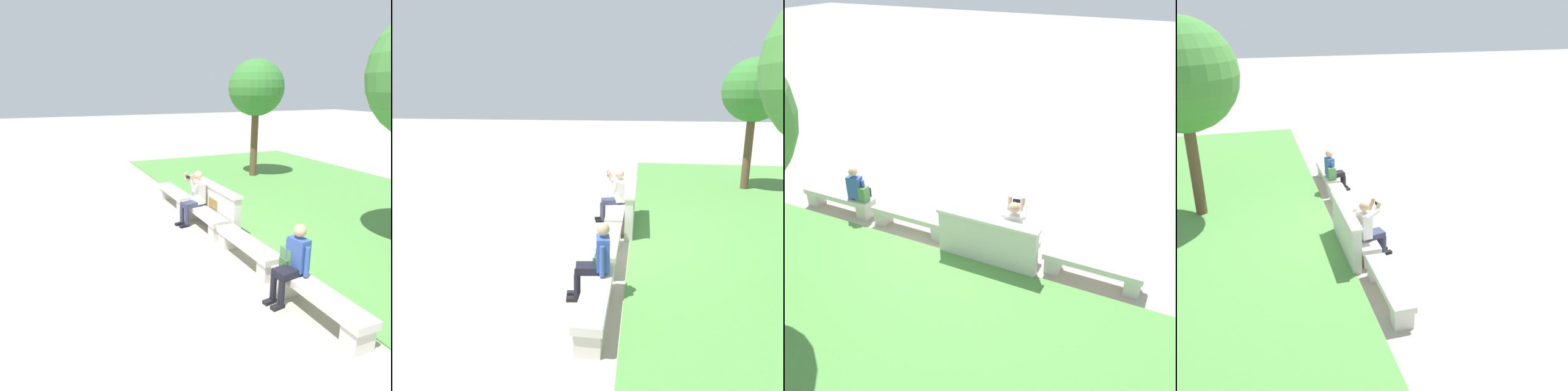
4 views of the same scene
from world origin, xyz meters
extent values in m
plane|color=#B2A593|center=(0.00, 0.00, 0.00)|extent=(80.00, 80.00, 0.00)
cube|color=beige|center=(-3.05, 0.00, 0.39)|extent=(1.86, 0.40, 0.12)
cube|color=beige|center=(-3.80, 0.00, 0.17)|extent=(0.28, 0.34, 0.33)
cube|color=beige|center=(-2.29, 0.00, 0.17)|extent=(0.28, 0.34, 0.33)
cube|color=beige|center=(-1.02, 0.00, 0.39)|extent=(1.86, 0.40, 0.12)
cube|color=beige|center=(-1.77, 0.00, 0.17)|extent=(0.28, 0.34, 0.33)
cube|color=beige|center=(-0.26, 0.00, 0.17)|extent=(0.28, 0.34, 0.33)
cube|color=beige|center=(1.02, 0.00, 0.39)|extent=(1.86, 0.40, 0.12)
cube|color=beige|center=(0.26, 0.00, 0.17)|extent=(0.28, 0.34, 0.33)
cube|color=beige|center=(1.77, 0.00, 0.17)|extent=(0.28, 0.34, 0.33)
cube|color=beige|center=(3.05, 0.00, 0.39)|extent=(1.86, 0.40, 0.12)
cube|color=beige|center=(2.29, 0.00, 0.17)|extent=(0.28, 0.34, 0.33)
cube|color=beige|center=(3.80, 0.00, 0.17)|extent=(0.28, 0.34, 0.33)
cube|color=beige|center=(-1.02, 0.34, 0.47)|extent=(2.07, 0.18, 0.95)
cube|color=silver|center=(-1.02, 0.34, 0.98)|extent=(2.13, 0.24, 0.06)
cube|color=brown|center=(-1.02, 0.24, 0.59)|extent=(0.44, 0.02, 0.22)
cube|color=black|center=(-1.43, -0.46, 0.03)|extent=(0.15, 0.26, 0.06)
cylinder|color=#2D334C|center=(-1.45, -0.39, 0.24)|extent=(0.11, 0.11, 0.42)
cube|color=black|center=(-1.24, -0.41, 0.03)|extent=(0.15, 0.26, 0.06)
cylinder|color=#2D334C|center=(-1.25, -0.35, 0.24)|extent=(0.11, 0.11, 0.42)
cube|color=#2D334C|center=(-1.39, -0.18, 0.51)|extent=(0.39, 0.48, 0.12)
cube|color=silver|center=(-1.45, 0.04, 0.79)|extent=(0.38, 0.29, 0.56)
sphere|color=tan|center=(-1.45, 0.04, 1.21)|extent=(0.22, 0.22, 0.22)
cylinder|color=silver|center=(-1.61, -0.10, 1.08)|extent=(0.16, 0.32, 0.21)
cylinder|color=tan|center=(-1.51, -0.22, 1.16)|extent=(0.10, 0.19, 0.27)
cylinder|color=silver|center=(-1.24, -0.01, 1.08)|extent=(0.16, 0.32, 0.21)
cylinder|color=tan|center=(-1.27, -0.17, 1.16)|extent=(0.14, 0.20, 0.27)
cube|color=black|center=(-1.38, -0.25, 1.20)|extent=(0.15, 0.05, 0.08)
cube|color=black|center=(2.45, -0.43, 0.03)|extent=(0.13, 0.23, 0.06)
cylinder|color=black|center=(2.44, -0.37, 0.24)|extent=(0.10, 0.10, 0.42)
cube|color=black|center=(2.62, -0.40, 0.03)|extent=(0.13, 0.23, 0.06)
cylinder|color=black|center=(2.62, -0.34, 0.24)|extent=(0.10, 0.10, 0.42)
cube|color=black|center=(2.50, -0.18, 0.51)|extent=(0.33, 0.44, 0.12)
cube|color=#33519E|center=(2.47, 0.04, 0.77)|extent=(0.35, 0.24, 0.52)
sphere|color=tan|center=(2.47, 0.04, 1.16)|extent=(0.20, 0.20, 0.20)
cylinder|color=#33519E|center=(2.28, -0.01, 0.72)|extent=(0.08, 0.08, 0.48)
cylinder|color=#33519E|center=(2.67, 0.05, 0.72)|extent=(0.08, 0.08, 0.48)
cube|color=#4C7F47|center=(2.30, 0.02, 0.63)|extent=(0.28, 0.20, 0.36)
cube|color=#395F35|center=(2.30, -0.09, 0.56)|extent=(0.20, 0.06, 0.16)
torus|color=black|center=(2.30, 0.02, 0.83)|extent=(0.10, 0.02, 0.10)
cylinder|color=brown|center=(1.85, 3.55, 1.37)|extent=(0.28, 0.28, 2.73)
sphere|color=#428438|center=(1.85, 3.55, 3.53)|extent=(2.67, 2.67, 2.67)
camera|label=1|loc=(6.86, -3.59, 3.27)|focal=35.00mm
camera|label=2|loc=(7.87, 0.59, 3.12)|focal=35.00mm
camera|label=3|loc=(-4.22, 7.12, 5.50)|focal=42.00mm
camera|label=4|loc=(-9.75, 2.19, 5.05)|focal=42.00mm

